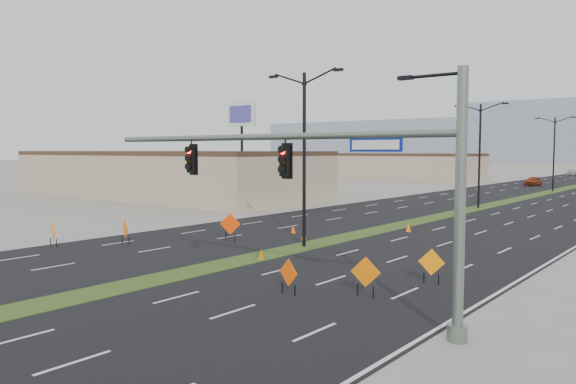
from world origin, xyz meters
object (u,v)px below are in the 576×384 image
Objects in this scene: streetlight_1 at (480,152)px; construction_sign_0 at (53,231)px; streetlight_0 at (304,153)px; car_far at (571,172)px; construction_sign_2 at (230,225)px; cone_2 at (408,227)px; car_left at (533,181)px; cone_3 at (293,229)px; construction_sign_3 at (289,274)px; construction_sign_4 at (366,273)px; cone_0 at (261,254)px; construction_sign_1 at (125,230)px; construction_sign_5 at (431,264)px; pole_sign_west at (242,122)px; signal_mast at (328,174)px; streetlight_2 at (554,152)px; cone_1 at (304,235)px.

construction_sign_0 is at bearing -107.27° from streetlight_1.
car_far is at bearing 94.87° from streetlight_0.
construction_sign_2 is 12.51m from cone_2.
cone_3 is at bearing -86.96° from car_left.
construction_sign_3 is 2.95m from construction_sign_4.
cone_0 is (12.05, 4.64, -0.63)m from construction_sign_0.
construction_sign_1 reaches higher than construction_sign_5.
signal_mast is at bearing -42.09° from pole_sign_west.
cone_2 is (13.48, 18.27, -0.58)m from construction_sign_0.
cone_0 is at bearing 174.93° from construction_sign_5.
construction_sign_0 is 14.98m from cone_3.
cone_2 is (7.56, -57.97, -0.41)m from car_left.
construction_sign_4 is (17.28, -1.40, 0.02)m from construction_sign_1.
streetlight_2 is 57.64m from construction_sign_2.
construction_sign_0 is at bearing -141.95° from streetlight_0.
streetlight_2 is at bearing 85.81° from cone_3.
construction_sign_2 is at bearing 146.67° from signal_mast.
construction_sign_1 is at bearing -178.11° from construction_sign_3.
car_left is 2.44× the size of construction_sign_2.
construction_sign_1 is 17.34m from construction_sign_4.
car_left is 7.86× the size of cone_0.
construction_sign_1 reaches higher than construction_sign_3.
signal_mast is at bearing -89.08° from car_far.
construction_sign_4 is at bearing -49.23° from construction_sign_2.
construction_sign_5 is at bearing 29.86° from construction_sign_1.
signal_mast is 10.60× the size of construction_sign_1.
construction_sign_3 is (15.57, -120.80, 0.19)m from car_far.
signal_mast is 19.11m from cone_3.
car_far is at bearing 98.44° from signal_mast.
streetlight_2 is at bearing -87.84° from car_far.
streetlight_0 reaches higher than construction_sign_5.
streetlight_2 is 6.40× the size of construction_sign_4.
streetlight_0 reaches higher than cone_3.
streetlight_2 reaches higher than cone_0.
cone_0 is at bearing -71.19° from cone_1.
construction_sign_2 is at bearing 157.69° from construction_sign_3.
car_far is (-9.52, 55.80, -4.78)m from streetlight_2.
cone_3 is (5.69, -107.96, -0.36)m from car_far.
signal_mast is 3.78× the size of car_left.
pole_sign_west is (-15.74, -16.55, 2.72)m from streetlight_1.
construction_sign_3 is 0.14× the size of pole_sign_west.
car_far is at bearing 96.48° from streetlight_1.
pole_sign_west is (-25.35, 15.32, 7.26)m from construction_sign_5.
streetlight_2 is at bearing 81.86° from construction_sign_4.
streetlight_1 is at bearing 98.53° from construction_sign_5.
car_left is at bearing 112.02° from construction_sign_3.
signal_mast is at bearing -35.17° from cone_0.
construction_sign_2 reaches higher than construction_sign_3.
cone_0 is (0.55, -60.36, -5.14)m from streetlight_2.
pole_sign_west is at bearing 126.36° from construction_sign_4.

